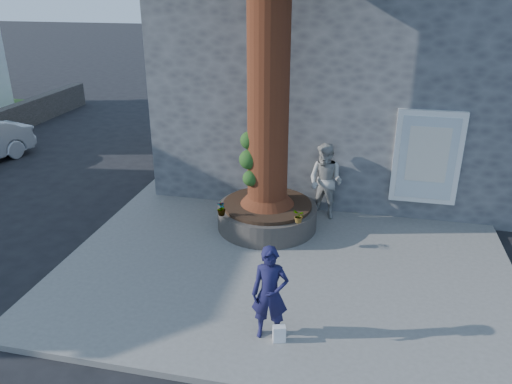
# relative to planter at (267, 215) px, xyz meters

# --- Properties ---
(ground) EXTENTS (120.00, 120.00, 0.00)m
(ground) POSITION_rel_planter_xyz_m (-0.80, -2.00, -0.41)
(ground) COLOR black
(ground) RESTS_ON ground
(pavement) EXTENTS (9.00, 8.00, 0.12)m
(pavement) POSITION_rel_planter_xyz_m (0.70, -1.00, -0.35)
(pavement) COLOR slate
(pavement) RESTS_ON ground
(yellow_line) EXTENTS (0.10, 30.00, 0.01)m
(yellow_line) POSITION_rel_planter_xyz_m (-3.85, -1.00, -0.41)
(yellow_line) COLOR yellow
(yellow_line) RESTS_ON ground
(stone_shop) EXTENTS (10.30, 8.30, 6.30)m
(stone_shop) POSITION_rel_planter_xyz_m (1.70, 5.20, 2.75)
(stone_shop) COLOR #4A4B4F
(stone_shop) RESTS_ON ground
(planter) EXTENTS (2.30, 2.30, 0.60)m
(planter) POSITION_rel_planter_xyz_m (0.00, 0.00, 0.00)
(planter) COLOR black
(planter) RESTS_ON pavement
(man) EXTENTS (0.62, 0.44, 1.61)m
(man) POSITION_rel_planter_xyz_m (0.81, -3.83, 0.51)
(man) COLOR #17163D
(man) RESTS_ON pavement
(woman) EXTENTS (1.11, 1.02, 1.83)m
(woman) POSITION_rel_planter_xyz_m (1.24, 0.84, 0.62)
(woman) COLOR #A6A59F
(woman) RESTS_ON pavement
(shopping_bag) EXTENTS (0.23, 0.18, 0.28)m
(shopping_bag) POSITION_rel_planter_xyz_m (0.99, -3.93, -0.15)
(shopping_bag) COLOR white
(shopping_bag) RESTS_ON pavement
(plant_a) EXTENTS (0.19, 0.20, 0.32)m
(plant_a) POSITION_rel_planter_xyz_m (-0.85, -0.85, 0.47)
(plant_a) COLOR gray
(plant_a) RESTS_ON planter
(plant_b) EXTENTS (0.23, 0.24, 0.34)m
(plant_b) POSITION_rel_planter_xyz_m (0.18, 0.44, 0.48)
(plant_b) COLOR gray
(plant_b) RESTS_ON planter
(plant_c) EXTENTS (0.23, 0.23, 0.33)m
(plant_c) POSITION_rel_planter_xyz_m (-0.85, -0.85, 0.47)
(plant_c) COLOR gray
(plant_c) RESTS_ON planter
(plant_d) EXTENTS (0.33, 0.35, 0.30)m
(plant_d) POSITION_rel_planter_xyz_m (0.85, -0.85, 0.46)
(plant_d) COLOR gray
(plant_d) RESTS_ON planter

